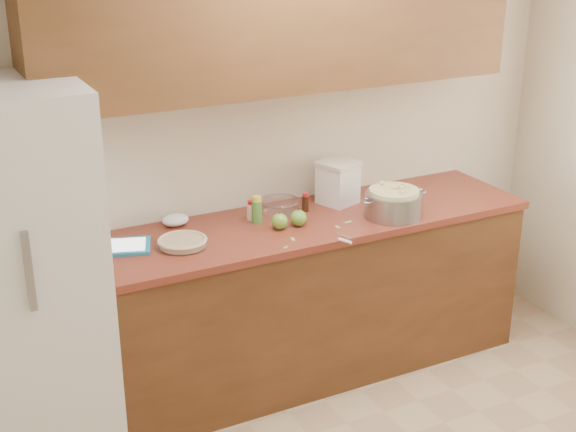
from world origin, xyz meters
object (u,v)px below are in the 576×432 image
tablet (122,247)px  flour_canister (338,182)px  pie (182,242)px  colander (394,203)px

tablet → flour_canister: bearing=22.5°
pie → tablet: bearing=158.1°
tablet → pie: bearing=-2.8°
tablet → colander: bearing=9.5°
colander → flour_canister: bearing=117.2°
pie → colander: 1.17m
colander → pie: bearing=173.6°
flour_canister → tablet: bearing=-176.6°
pie → colander: colander is taller
pie → tablet: pie is taller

